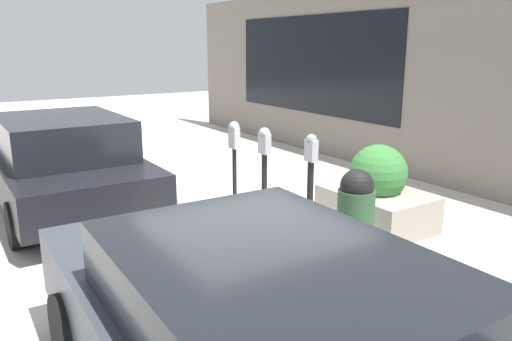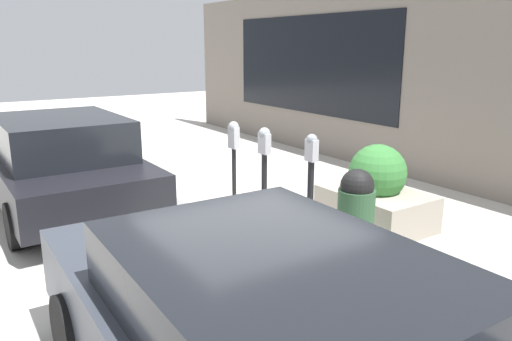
{
  "view_description": "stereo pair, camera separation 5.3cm",
  "coord_description": "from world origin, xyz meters",
  "px_view_note": "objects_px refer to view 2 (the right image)",
  "views": [
    {
      "loc": [
        -5.16,
        3.29,
        2.55
      ],
      "look_at": [
        0.0,
        -0.08,
        0.99
      ],
      "focal_mm": 35.0,
      "sensor_mm": 36.0,
      "label": 1
    },
    {
      "loc": [
        -5.13,
        3.33,
        2.55
      ],
      "look_at": [
        0.0,
        -0.08,
        0.99
      ],
      "focal_mm": 35.0,
      "sensor_mm": 36.0,
      "label": 2
    }
  ],
  "objects_px": {
    "parking_meter_second": "(264,166)",
    "planter_box": "(376,194)",
    "parked_car_middle": "(62,162)",
    "trash_bin": "(356,215)",
    "parking_meter_nearest": "(311,184)",
    "parked_car_front": "(264,338)",
    "parking_meter_middle": "(234,151)"
  },
  "relations": [
    {
      "from": "parking_meter_second",
      "to": "planter_box",
      "type": "bearing_deg",
      "value": -104.25
    },
    {
      "from": "parked_car_middle",
      "to": "trash_bin",
      "type": "xyz_separation_m",
      "value": [
        -3.93,
        -2.46,
        -0.19
      ]
    },
    {
      "from": "parking_meter_nearest",
      "to": "parked_car_front",
      "type": "height_order",
      "value": "parking_meter_nearest"
    },
    {
      "from": "planter_box",
      "to": "trash_bin",
      "type": "distance_m",
      "value": 1.29
    },
    {
      "from": "planter_box",
      "to": "parked_car_middle",
      "type": "height_order",
      "value": "parked_car_middle"
    },
    {
      "from": "parked_car_middle",
      "to": "trash_bin",
      "type": "distance_m",
      "value": 4.64
    },
    {
      "from": "parking_meter_middle",
      "to": "parked_car_middle",
      "type": "height_order",
      "value": "parking_meter_middle"
    },
    {
      "from": "parking_meter_nearest",
      "to": "parking_meter_middle",
      "type": "xyz_separation_m",
      "value": [
        1.61,
        0.08,
        0.12
      ]
    },
    {
      "from": "parking_meter_second",
      "to": "parked_car_front",
      "type": "bearing_deg",
      "value": 145.45
    },
    {
      "from": "parked_car_middle",
      "to": "planter_box",
      "type": "bearing_deg",
      "value": -132.62
    },
    {
      "from": "parking_meter_middle",
      "to": "trash_bin",
      "type": "relative_size",
      "value": 1.33
    },
    {
      "from": "parking_meter_middle",
      "to": "trash_bin",
      "type": "height_order",
      "value": "parking_meter_middle"
    },
    {
      "from": "parked_car_front",
      "to": "trash_bin",
      "type": "bearing_deg",
      "value": -54.49
    },
    {
      "from": "parking_meter_nearest",
      "to": "parked_car_front",
      "type": "bearing_deg",
      "value": 134.5
    },
    {
      "from": "planter_box",
      "to": "parked_car_middle",
      "type": "bearing_deg",
      "value": 47.55
    },
    {
      "from": "parked_car_front",
      "to": "parked_car_middle",
      "type": "height_order",
      "value": "parked_car_middle"
    },
    {
      "from": "parking_meter_second",
      "to": "trash_bin",
      "type": "xyz_separation_m",
      "value": [
        -1.11,
        -0.57,
        -0.45
      ]
    },
    {
      "from": "parking_meter_middle",
      "to": "planter_box",
      "type": "distance_m",
      "value": 2.13
    },
    {
      "from": "parking_meter_nearest",
      "to": "parked_car_middle",
      "type": "bearing_deg",
      "value": 28.34
    },
    {
      "from": "planter_box",
      "to": "parked_car_front",
      "type": "distance_m",
      "value": 4.35
    },
    {
      "from": "planter_box",
      "to": "parked_car_middle",
      "type": "xyz_separation_m",
      "value": [
        3.25,
        3.55,
        0.3
      ]
    },
    {
      "from": "parking_meter_nearest",
      "to": "parking_meter_middle",
      "type": "relative_size",
      "value": 1.03
    },
    {
      "from": "parking_meter_second",
      "to": "trash_bin",
      "type": "height_order",
      "value": "parking_meter_second"
    },
    {
      "from": "parking_meter_second",
      "to": "parked_car_middle",
      "type": "bearing_deg",
      "value": 33.81
    },
    {
      "from": "parking_meter_second",
      "to": "parking_meter_middle",
      "type": "xyz_separation_m",
      "value": [
        0.77,
        -0.01,
        0.06
      ]
    },
    {
      "from": "parked_car_front",
      "to": "parking_meter_nearest",
      "type": "bearing_deg",
      "value": -44.44
    },
    {
      "from": "parked_car_front",
      "to": "trash_bin",
      "type": "xyz_separation_m",
      "value": [
        1.73,
        -2.52,
        -0.16
      ]
    },
    {
      "from": "trash_bin",
      "to": "planter_box",
      "type": "bearing_deg",
      "value": -57.78
    },
    {
      "from": "parking_meter_middle",
      "to": "parked_car_front",
      "type": "xyz_separation_m",
      "value": [
        -3.61,
        1.96,
        -0.35
      ]
    },
    {
      "from": "parking_meter_second",
      "to": "planter_box",
      "type": "height_order",
      "value": "parking_meter_second"
    },
    {
      "from": "parking_meter_nearest",
      "to": "parked_car_middle",
      "type": "height_order",
      "value": "parking_meter_nearest"
    },
    {
      "from": "parking_meter_second",
      "to": "parking_meter_middle",
      "type": "relative_size",
      "value": 1.01
    }
  ]
}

